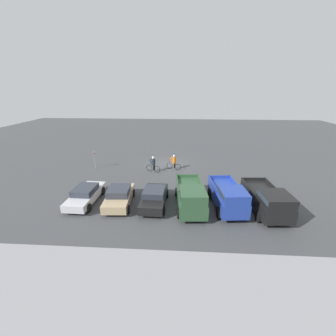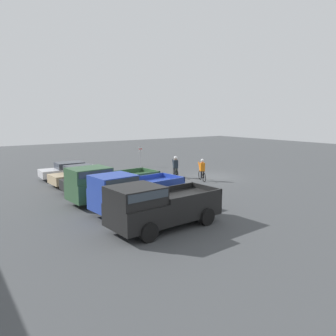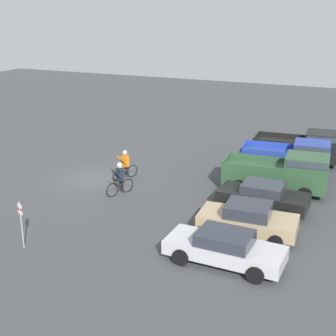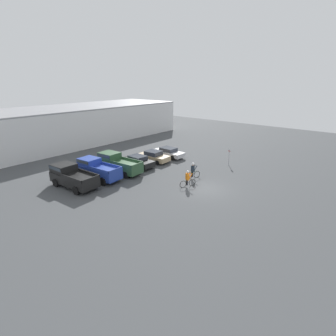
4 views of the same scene
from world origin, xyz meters
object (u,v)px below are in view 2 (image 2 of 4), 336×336
at_px(pickup_truck_2, 108,183).
at_px(sedan_0, 95,181).
at_px(sedan_2, 70,170).
at_px(fire_lane_sign, 141,154).
at_px(sedan_1, 80,175).
at_px(cyclist_0, 176,166).
at_px(cyclist_1, 202,170).
at_px(pickup_truck_1, 133,192).
at_px(pickup_truck_0, 158,205).

bearing_deg(pickup_truck_2, sedan_0, -7.82).
height_order(sedan_2, fire_lane_sign, fire_lane_sign).
relative_size(pickup_truck_2, sedan_1, 1.28).
relative_size(sedan_1, cyclist_0, 2.40).
distance_m(sedan_2, fire_lane_sign, 8.22).
height_order(sedan_0, cyclist_1, cyclist_1).
height_order(pickup_truck_1, fire_lane_sign, pickup_truck_1).
height_order(sedan_2, cyclist_0, cyclist_0).
bearing_deg(sedan_1, fire_lane_sign, -58.23).
relative_size(sedan_2, cyclist_0, 2.57).
bearing_deg(sedan_1, sedan_0, 179.90).
relative_size(pickup_truck_1, sedan_0, 1.18).
distance_m(pickup_truck_1, cyclist_1, 9.66).
xyz_separation_m(pickup_truck_2, sedan_0, (2.83, -0.39, -0.39)).
bearing_deg(cyclist_1, sedan_1, 64.06).
distance_m(sedan_0, fire_lane_sign, 11.24).
distance_m(pickup_truck_2, sedan_1, 5.66).
distance_m(pickup_truck_2, sedan_2, 8.46).
bearing_deg(sedan_0, cyclist_1, -98.45).
bearing_deg(cyclist_1, cyclist_0, 22.36).
bearing_deg(pickup_truck_1, sedan_1, -2.10).
relative_size(sedan_0, sedan_2, 0.94).
xyz_separation_m(pickup_truck_1, pickup_truck_2, (2.80, 0.08, -0.02)).
bearing_deg(cyclist_1, pickup_truck_0, 128.92).
bearing_deg(fire_lane_sign, sedan_0, 134.00).
xyz_separation_m(cyclist_1, fire_lane_sign, (9.03, 0.22, 0.39)).
distance_m(pickup_truck_1, pickup_truck_2, 2.80).
bearing_deg(sedan_2, cyclist_1, -130.07).
distance_m(pickup_truck_2, cyclist_1, 8.83).
distance_m(sedan_1, fire_lane_sign, 9.51).
relative_size(pickup_truck_0, sedan_1, 1.25).
height_order(sedan_1, cyclist_0, cyclist_0).
height_order(pickup_truck_2, sedan_1, pickup_truck_2).
relative_size(pickup_truck_2, cyclist_0, 3.08).
distance_m(sedan_1, sedan_2, 2.81).
height_order(cyclist_0, fire_lane_sign, fire_lane_sign).
distance_m(sedan_2, cyclist_1, 10.62).
bearing_deg(sedan_0, cyclist_0, -82.31).
distance_m(sedan_0, sedan_1, 2.80).
bearing_deg(pickup_truck_1, cyclist_0, -49.21).
relative_size(pickup_truck_0, pickup_truck_1, 1.06).
distance_m(sedan_0, cyclist_0, 7.45).
distance_m(pickup_truck_0, cyclist_0, 12.36).
height_order(pickup_truck_2, sedan_0, pickup_truck_2).
relative_size(cyclist_0, fire_lane_sign, 0.87).
bearing_deg(cyclist_1, fire_lane_sign, 1.38).
xyz_separation_m(pickup_truck_2, cyclist_0, (3.83, -7.77, -0.18)).
height_order(pickup_truck_1, sedan_1, pickup_truck_1).
xyz_separation_m(pickup_truck_0, pickup_truck_1, (2.80, -0.31, 0.03)).
relative_size(pickup_truck_1, cyclist_1, 2.94).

